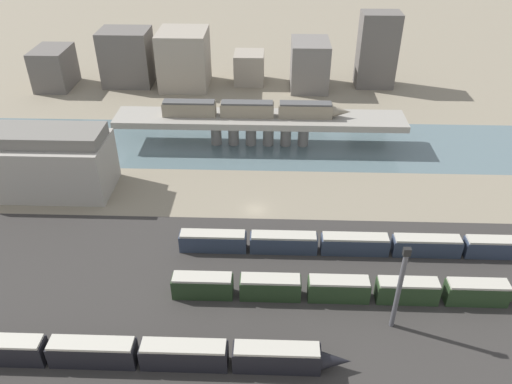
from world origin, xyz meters
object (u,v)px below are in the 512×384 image
(train_yard_mid, at_px, (345,289))
(signal_tower, at_px, (399,288))
(train_yard_far, at_px, (362,244))
(train_on_bridge, at_px, (254,109))
(warehouse_building, at_px, (38,162))
(train_yard_near, at_px, (148,354))

(train_yard_mid, distance_m, signal_tower, 10.04)
(train_yard_mid, bearing_deg, train_yard_far, 69.33)
(train_on_bridge, height_order, signal_tower, signal_tower)
(warehouse_building, bearing_deg, train_on_bridge, 26.54)
(warehouse_building, distance_m, signal_tower, 74.44)
(signal_tower, bearing_deg, train_yard_mid, 140.07)
(train_on_bridge, relative_size, train_yard_near, 0.83)
(train_yard_near, xyz_separation_m, train_yard_mid, (28.08, 13.25, -0.01))
(train_on_bridge, height_order, warehouse_building, warehouse_building)
(train_yard_far, distance_m, warehouse_building, 66.36)
(train_on_bridge, xyz_separation_m, signal_tower, (22.47, -56.62, -1.60))
(train_yard_mid, bearing_deg, signal_tower, -39.93)
(train_yard_far, bearing_deg, signal_tower, -82.85)
(train_yard_near, distance_m, train_yard_mid, 31.05)
(train_on_bridge, xyz_separation_m, train_yard_near, (-11.96, -64.55, -7.26))
(train_yard_mid, distance_m, train_yard_far, 12.09)
(train_on_bridge, distance_m, warehouse_building, 48.34)
(train_yard_mid, bearing_deg, train_yard_near, -154.74)
(train_yard_far, relative_size, warehouse_building, 2.27)
(train_yard_near, height_order, warehouse_building, warehouse_building)
(signal_tower, bearing_deg, warehouse_building, 151.90)
(train_yard_mid, bearing_deg, train_on_bridge, 107.45)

